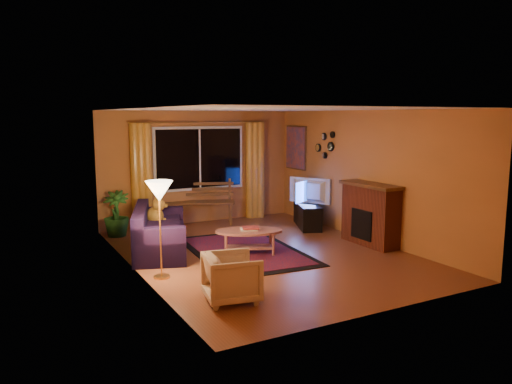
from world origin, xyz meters
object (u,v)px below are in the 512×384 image
sofa (160,230)px  tv_console (307,215)px  coffee_table (249,242)px  floor_lamp (160,230)px  bench (197,214)px  armchair (232,275)px

sofa → tv_console: bearing=26.4°
coffee_table → sofa: bearing=147.6°
floor_lamp → tv_console: bearing=25.6°
bench → floor_lamp: floor_lamp is taller
bench → coffee_table: (-0.08, -2.65, -0.04)m
bench → floor_lamp: 3.71m
armchair → coffee_table: size_ratio=0.59×
floor_lamp → sofa: bearing=73.0°
armchair → coffee_table: (1.23, 1.88, -0.13)m
bench → sofa: bearing=-105.9°
floor_lamp → coffee_table: size_ratio=1.24×
sofa → floor_lamp: floor_lamp is taller
armchair → floor_lamp: floor_lamp is taller
sofa → floor_lamp: 1.48m
coffee_table → tv_console: tv_console is taller
floor_lamp → armchair: bearing=-68.9°
bench → coffee_table: bearing=-69.7°
bench → coffee_table: 2.65m
bench → tv_console: bearing=-11.3°
armchair → floor_lamp: size_ratio=0.48×
sofa → tv_console: sofa is taller
bench → armchair: bearing=-84.1°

